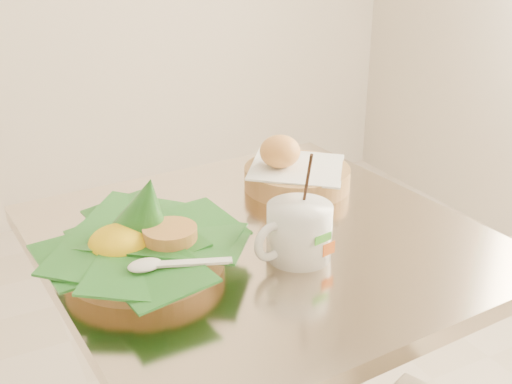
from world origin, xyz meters
name	(u,v)px	position (x,y,z in m)	size (l,w,h in m)	color
cafe_table	(262,343)	(0.21, -0.02, 0.53)	(0.75, 0.75, 0.75)	gray
rice_basket	(143,241)	(0.00, -0.02, 0.79)	(0.31, 0.31, 0.16)	tan
bread_basket	(294,172)	(0.36, 0.14, 0.78)	(0.25, 0.25, 0.11)	tan
coffee_mug	(298,231)	(0.22, -0.11, 0.80)	(0.14, 0.11, 0.18)	white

